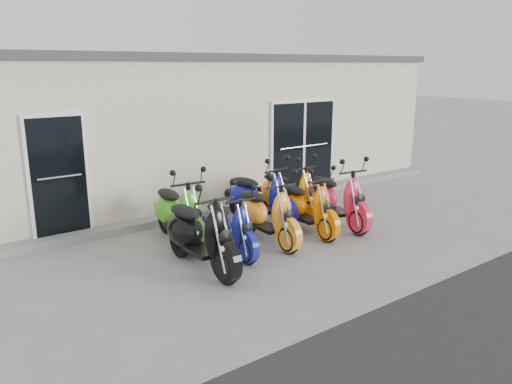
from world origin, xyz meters
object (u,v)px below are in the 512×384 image
scooter_front_black (200,223)px  scooter_front_orange_a (266,205)px  scooter_back_green (178,204)px  scooter_back_blue (260,189)px  scooter_front_blue (229,218)px  scooter_front_orange_b (306,198)px  scooter_back_yellow (290,185)px  scooter_front_red (337,190)px

scooter_front_black → scooter_front_orange_a: scooter_front_black is taller
scooter_back_green → scooter_back_blue: 1.82m
scooter_front_blue → scooter_front_orange_a: scooter_front_orange_a is taller
scooter_front_blue → scooter_front_orange_b: 1.77m
scooter_back_yellow → scooter_front_black: bearing=-162.7°
scooter_front_orange_a → scooter_back_yellow: (1.41, 1.01, -0.02)m
scooter_front_blue → scooter_front_orange_b: size_ratio=0.93×
scooter_front_black → scooter_front_orange_a: bearing=11.5°
scooter_back_blue → scooter_back_green: bearing=171.6°
scooter_front_orange_b → scooter_back_blue: size_ratio=0.95×
scooter_back_green → scooter_front_orange_b: bearing=-19.6°
scooter_front_black → scooter_front_orange_b: 2.53m
scooter_front_blue → scooter_back_blue: scooter_back_blue is taller
scooter_front_black → scooter_front_blue: bearing=21.3°
scooter_front_orange_a → scooter_back_yellow: scooter_front_orange_a is taller
scooter_front_black → scooter_back_blue: 2.51m
scooter_front_red → scooter_front_blue: bearing=-171.9°
scooter_front_red → scooter_back_blue: bearing=147.0°
scooter_front_red → scooter_back_blue: size_ratio=1.01×
scooter_front_orange_b → scooter_back_blue: 1.03m
scooter_front_black → scooter_front_red: bearing=4.1°
scooter_front_blue → scooter_front_orange_b: bearing=4.9°
scooter_front_black → scooter_front_red: size_ratio=1.04×
scooter_front_blue → scooter_back_yellow: (2.23, 1.05, 0.05)m
scooter_front_black → scooter_front_red: scooter_front_black is taller
scooter_back_blue → scooter_front_black: bearing=-157.4°
scooter_back_blue → scooter_front_blue: bearing=-153.3°
scooter_back_green → scooter_back_yellow: bearing=5.3°
scooter_back_green → scooter_back_yellow: 2.65m
scooter_front_blue → scooter_front_red: bearing=3.5°
scooter_front_red → scooter_back_green: scooter_front_red is taller
scooter_front_orange_b → scooter_front_red: scooter_front_red is taller
scooter_front_black → scooter_back_blue: (2.14, 1.30, -0.04)m
scooter_front_orange_a → scooter_back_blue: 1.12m
scooter_front_blue → scooter_back_blue: size_ratio=0.88×
scooter_front_orange_b → scooter_back_yellow: (0.46, 1.01, 0.00)m
scooter_front_orange_b → scooter_back_green: size_ratio=0.93×
scooter_front_orange_a → scooter_back_blue: size_ratio=0.98×
scooter_front_blue → scooter_front_red: 2.56m
scooter_back_green → scooter_front_red: bearing=-14.6°
scooter_front_black → scooter_front_blue: scooter_front_black is taller
scooter_front_orange_a → scooter_front_red: 1.73m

